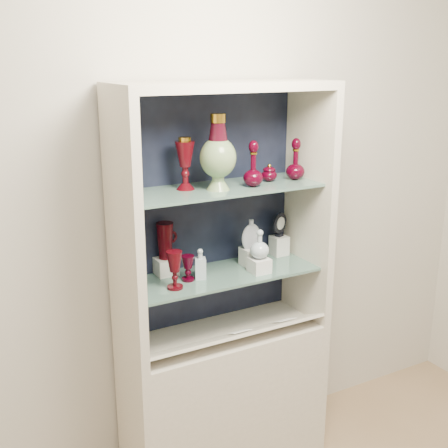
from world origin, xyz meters
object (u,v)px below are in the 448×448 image
cameo_medallion (280,224)px  ruby_goblet_small (188,268)px  lidded_bowl (269,172)px  ruby_decanter_b (296,158)px  ruby_pitcher (165,241)px  pedestal_lamp_left (126,166)px  enamel_urn (218,152)px  pedestal_lamp_right (185,163)px  clear_square_bottle (200,264)px  flat_flask (251,233)px  ruby_goblet_tall (175,270)px  clear_round_decanter (260,245)px  ruby_decanter_a (253,161)px  cobalt_goblet (135,271)px

cameo_medallion → ruby_goblet_small: bearing=167.5°
lidded_bowl → ruby_decanter_b: bearing=-11.7°
ruby_decanter_b → cameo_medallion: 0.38m
ruby_goblet_small → ruby_pitcher: (-0.06, 0.12, 0.11)m
pedestal_lamp_left → enamel_urn: (0.40, -0.07, 0.04)m
pedestal_lamp_right → cameo_medallion: 0.67m
ruby_goblet_small → clear_square_bottle: size_ratio=0.82×
ruby_goblet_small → flat_flask: (0.36, 0.04, 0.10)m
ruby_goblet_tall → clear_square_bottle: bearing=18.8°
clear_round_decanter → cameo_medallion: size_ratio=1.05×
enamel_urn → flat_flask: bearing=17.0°
pedestal_lamp_left → ruby_goblet_tall: bearing=-29.8°
ruby_goblet_tall → clear_square_bottle: (0.15, 0.05, -0.01)m
pedestal_lamp_right → clear_square_bottle: pedestal_lamp_right is taller
ruby_decanter_a → cameo_medallion: 0.48m
pedestal_lamp_left → ruby_pitcher: size_ratio=1.51×
ruby_pitcher → clear_square_bottle: bearing=-63.2°
cobalt_goblet → clear_round_decanter: bearing=-5.0°
pedestal_lamp_right → pedestal_lamp_left: bearing=-178.8°
enamel_urn → cameo_medallion: (0.43, 0.13, -0.42)m
flat_flask → lidded_bowl: bearing=-18.3°
pedestal_lamp_right → enamel_urn: (0.13, -0.07, 0.05)m
enamel_urn → flat_flask: enamel_urn is taller
flat_flask → clear_round_decanter: bearing=-102.1°
lidded_bowl → ruby_goblet_small: 0.60m
pedestal_lamp_right → flat_flask: bearing=-1.4°
ruby_decanter_b → ruby_goblet_small: bearing=178.8°
enamel_urn → ruby_decanter_b: (0.43, 0.02, -0.06)m
pedestal_lamp_right → cameo_medallion: pedestal_lamp_right is taller
ruby_decanter_a → ruby_decanter_b: (0.26, 0.04, -0.01)m
ruby_pitcher → cameo_medallion: ruby_pitcher is taller
ruby_decanter_a → ruby_pitcher: (-0.37, 0.17, -0.37)m
ruby_decanter_a → cobalt_goblet: (-0.57, 0.04, -0.44)m
ruby_decanter_b → ruby_pitcher: size_ratio=1.23×
pedestal_lamp_right → cameo_medallion: size_ratio=1.81×
enamel_urn → cameo_medallion: enamel_urn is taller
flat_flask → cameo_medallion: flat_flask is taller
pedestal_lamp_left → ruby_goblet_tall: size_ratio=1.50×
clear_square_bottle → ruby_pitcher: bearing=132.6°
ruby_pitcher → clear_round_decanter: (0.40, -0.19, -0.03)m
enamel_urn → ruby_goblet_small: bearing=168.4°
pedestal_lamp_left → enamel_urn: size_ratio=0.78×
pedestal_lamp_right → ruby_pitcher: pedestal_lamp_right is taller
ruby_decanter_b → flat_flask: (-0.22, 0.05, -0.36)m
enamel_urn → cobalt_goblet: bearing=177.7°
flat_flask → clear_round_decanter: size_ratio=1.10×
ruby_goblet_small → cameo_medallion: size_ratio=0.93×
lidded_bowl → ruby_goblet_tall: lidded_bowl is taller
ruby_pitcher → cameo_medallion: 0.63m
pedestal_lamp_left → clear_round_decanter: size_ratio=1.91×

